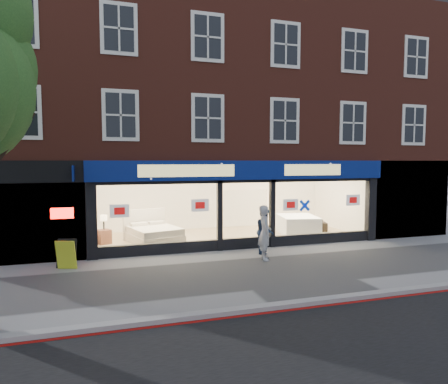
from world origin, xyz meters
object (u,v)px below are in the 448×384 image
sofa (305,225)px  a_board (66,254)px  display_bed (153,234)px  mattress_stack (298,225)px  pedestrian_grey (265,232)px  pedestrian_blue (265,231)px

sofa → a_board: a_board is taller
display_bed → mattress_stack: bearing=-14.8°
a_board → pedestrian_grey: pedestrian_grey is taller
display_bed → sofa: display_bed is taller
display_bed → pedestrian_blue: size_ratio=1.57×
mattress_stack → pedestrian_grey: (-3.11, -3.56, 0.43)m
a_board → pedestrian_grey: (6.22, -0.74, 0.46)m
a_board → pedestrian_grey: size_ratio=0.50×
display_bed → pedestrian_blue: (3.61, -2.66, 0.36)m
mattress_stack → display_bed: bearing=-179.5°
mattress_stack → pedestrian_blue: (-2.74, -2.71, 0.32)m
sofa → pedestrian_blue: 4.62m
display_bed → pedestrian_grey: pedestrian_grey is taller
display_bed → pedestrian_blue: 4.49m
display_bed → sofa: size_ratio=1.31×
a_board → pedestrian_blue: (6.60, 0.12, 0.35)m
display_bed → sofa: 6.96m
mattress_stack → sofa: size_ratio=1.15×
display_bed → a_board: size_ratio=2.77×
sofa → pedestrian_grey: bearing=63.8°
mattress_stack → sofa: mattress_stack is taller
display_bed → a_board: 4.08m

